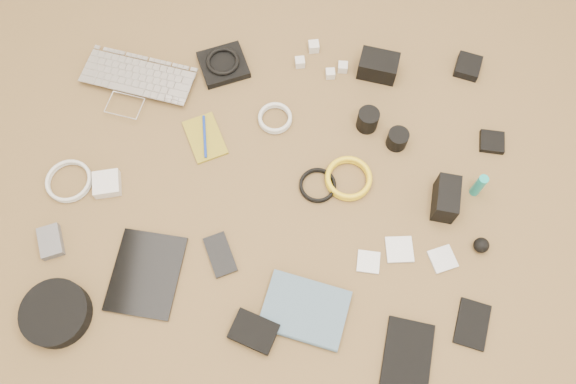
{
  "coord_description": "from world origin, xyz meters",
  "views": [
    {
      "loc": [
        0.06,
        -0.64,
        1.56
      ],
      "look_at": [
        0.04,
        0.0,
        0.02
      ],
      "focal_mm": 35.0,
      "sensor_mm": 36.0,
      "label": 1
    }
  ],
  "objects_px": {
    "phone": "(220,255)",
    "headphone_case": "(56,313)",
    "tablet": "(146,274)",
    "paperback": "(296,340)",
    "dslr_camera": "(378,66)",
    "laptop": "(133,90)"
  },
  "relations": [
    {
      "from": "phone",
      "to": "headphone_case",
      "type": "bearing_deg",
      "value": -179.9
    },
    {
      "from": "tablet",
      "to": "phone",
      "type": "distance_m",
      "value": 0.21
    },
    {
      "from": "paperback",
      "to": "dslr_camera",
      "type": "bearing_deg",
      "value": -0.81
    },
    {
      "from": "dslr_camera",
      "to": "headphone_case",
      "type": "relative_size",
      "value": 0.67
    },
    {
      "from": "laptop",
      "to": "dslr_camera",
      "type": "relative_size",
      "value": 2.94
    },
    {
      "from": "headphone_case",
      "to": "tablet",
      "type": "bearing_deg",
      "value": 28.07
    },
    {
      "from": "dslr_camera",
      "to": "headphone_case",
      "type": "height_order",
      "value": "dslr_camera"
    },
    {
      "from": "tablet",
      "to": "dslr_camera",
      "type": "bearing_deg",
      "value": 53.57
    },
    {
      "from": "tablet",
      "to": "headphone_case",
      "type": "relative_size",
      "value": 1.31
    },
    {
      "from": "laptop",
      "to": "headphone_case",
      "type": "bearing_deg",
      "value": -85.12
    },
    {
      "from": "dslr_camera",
      "to": "paperback",
      "type": "xyz_separation_m",
      "value": [
        -0.25,
        -0.87,
        -0.02
      ]
    },
    {
      "from": "laptop",
      "to": "phone",
      "type": "xyz_separation_m",
      "value": [
        0.32,
        -0.54,
        -0.01
      ]
    },
    {
      "from": "dslr_camera",
      "to": "tablet",
      "type": "bearing_deg",
      "value": -121.26
    },
    {
      "from": "tablet",
      "to": "paperback",
      "type": "height_order",
      "value": "paperback"
    },
    {
      "from": "laptop",
      "to": "paperback",
      "type": "height_order",
      "value": "laptop"
    },
    {
      "from": "laptop",
      "to": "tablet",
      "type": "distance_m",
      "value": 0.61
    },
    {
      "from": "tablet",
      "to": "headphone_case",
      "type": "xyz_separation_m",
      "value": [
        -0.23,
        -0.12,
        0.02
      ]
    },
    {
      "from": "phone",
      "to": "paperback",
      "type": "distance_m",
      "value": 0.32
    },
    {
      "from": "dslr_camera",
      "to": "paperback",
      "type": "bearing_deg",
      "value": -93.07
    },
    {
      "from": "dslr_camera",
      "to": "headphone_case",
      "type": "xyz_separation_m",
      "value": [
        -0.9,
        -0.82,
        -0.01
      ]
    },
    {
      "from": "laptop",
      "to": "headphone_case",
      "type": "distance_m",
      "value": 0.73
    },
    {
      "from": "phone",
      "to": "headphone_case",
      "type": "relative_size",
      "value": 0.68
    }
  ]
}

